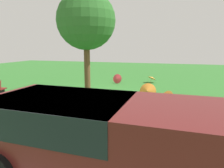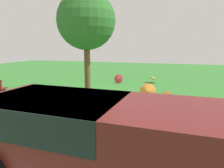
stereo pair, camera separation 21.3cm
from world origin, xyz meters
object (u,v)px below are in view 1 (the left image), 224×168
parasol_orange_0 (152,78)px  parasol_pink_1 (70,95)px  shade_tree (86,21)px  parasol_orange_3 (148,91)px  parasol_orange_1 (164,101)px  van_dark (98,132)px  parasol_red_0 (5,94)px  parasol_purple_0 (119,99)px  parasol_red_1 (117,79)px

parasol_orange_0 → parasol_pink_1: (2.48, 7.01, 0.23)m
shade_tree → parasol_orange_3: bearing=178.8°
parasol_orange_1 → parasol_pink_1: size_ratio=1.21×
parasol_orange_0 → parasol_orange_1: size_ratio=0.79×
parasol_orange_0 → parasol_orange_1: (-1.06, 6.30, 0.09)m
shade_tree → parasol_orange_1: (-3.89, 1.79, -3.25)m
van_dark → parasol_orange_3: bearing=-91.7°
parasol_red_0 → parasol_orange_0: parasol_red_0 is taller
parasol_red_0 → parasol_orange_0: bearing=-129.5°
parasol_purple_0 → parasol_orange_1: size_ratio=0.95×
shade_tree → parasol_purple_0: shade_tree is taller
parasol_purple_0 → parasol_orange_0: (-0.67, -6.41, -0.05)m
parasol_pink_1 → parasol_orange_3: (-2.73, -2.42, -0.18)m
van_dark → parasol_red_1: bearing=-76.8°
van_dark → parasol_red_0: bearing=-33.0°
parasol_purple_0 → parasol_pink_1: parasol_pink_1 is taller
van_dark → parasol_red_1: size_ratio=6.95×
parasol_red_0 → parasol_orange_1: (-6.79, -0.65, 0.04)m
parasol_red_1 → parasol_orange_3: (-2.48, 3.64, 0.08)m
parasol_orange_0 → parasol_orange_3: bearing=93.1°
parasol_orange_0 → van_dark: bearing=90.3°
parasol_pink_1 → shade_tree: bearing=-82.2°
parasol_red_0 → van_dark: bearing=147.0°
shade_tree → parasol_red_0: bearing=40.0°
parasol_pink_1 → van_dark: bearing=124.5°
parasol_pink_1 → parasol_orange_1: bearing=-168.8°
parasol_red_1 → parasol_orange_1: bearing=121.6°
parasol_orange_1 → parasol_orange_3: 1.90m
van_dark → parasol_pink_1: (2.55, -3.71, -0.34)m
parasol_red_1 → parasol_pink_1: parasol_pink_1 is taller
parasol_orange_0 → parasol_orange_3: parasol_orange_3 is taller
parasol_red_1 → parasol_pink_1: (0.25, 6.06, 0.26)m
parasol_red_0 → parasol_orange_3: parasol_orange_3 is taller
van_dark → parasol_red_0: size_ratio=4.57×
parasol_orange_0 → parasol_pink_1: 7.44m
van_dark → parasol_red_1: van_dark is taller
parasol_red_1 → parasol_orange_1: (-3.30, 5.36, 0.12)m
parasol_orange_1 → parasol_pink_1: 3.62m
van_dark → parasol_purple_0: (0.73, -4.31, -0.52)m
shade_tree → parasol_pink_1: shade_tree is taller
van_dark → parasol_orange_0: size_ratio=5.56×
parasol_purple_0 → parasol_orange_0: bearing=-96.0°
parasol_orange_1 → parasol_orange_3: parasol_orange_1 is taller
parasol_orange_0 → parasol_red_0: bearing=50.5°
parasol_orange_0 → parasol_orange_3: size_ratio=1.03×
parasol_red_0 → parasol_orange_3: bearing=-158.4°
shade_tree → parasol_red_1: shade_tree is taller
shade_tree → parasol_red_1: 4.95m
parasol_orange_0 → parasol_orange_3: 4.59m
shade_tree → parasol_red_0: shade_tree is taller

